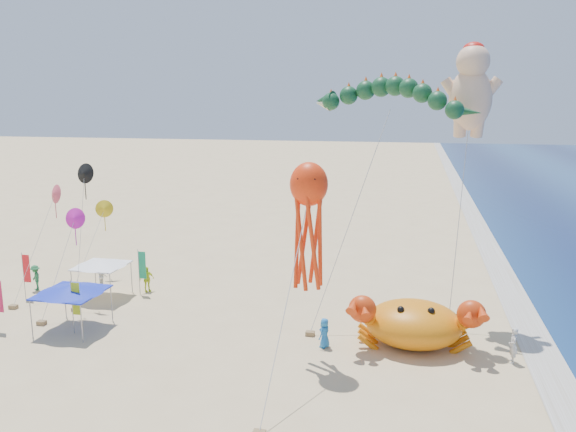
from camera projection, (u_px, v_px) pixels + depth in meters
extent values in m
plane|color=#D1B784|center=(315.00, 338.00, 31.54)|extent=(320.00, 320.00, 0.00)
plane|color=silver|center=(544.00, 358.00, 28.96)|extent=(320.00, 320.00, 0.00)
ellipsoid|color=orange|center=(414.00, 324.00, 30.30)|extent=(5.54, 4.72, 2.48)
sphere|color=red|center=(361.00, 307.00, 29.69)|extent=(1.47, 1.47, 1.47)
sphere|color=black|center=(399.00, 309.00, 29.42)|extent=(0.38, 0.38, 0.38)
sphere|color=red|center=(470.00, 316.00, 28.50)|extent=(1.47, 1.47, 1.47)
sphere|color=black|center=(430.00, 311.00, 29.09)|extent=(0.38, 0.38, 0.38)
cone|color=#103D20|center=(313.00, 100.00, 33.99)|extent=(1.39, 1.02, 1.13)
cylinder|color=#B2B2B2|center=(351.00, 219.00, 32.44)|extent=(3.88, 4.89, 12.43)
cube|color=olive|center=(310.00, 334.00, 31.78)|extent=(0.50, 0.35, 0.25)
ellipsoid|color=#FDC79A|center=(470.00, 99.00, 32.45)|extent=(2.44, 2.01, 3.59)
sphere|color=#FDC79A|center=(473.00, 61.00, 31.82)|extent=(1.88, 1.88, 1.88)
ellipsoid|color=red|center=(474.00, 49.00, 31.80)|extent=(1.22, 1.22, 0.85)
cylinder|color=#B2B2B2|center=(458.00, 226.00, 32.51)|extent=(0.76, 3.11, 11.58)
cube|color=olive|center=(448.00, 330.00, 32.28)|extent=(0.50, 0.35, 0.25)
ellipsoid|color=#FC350D|center=(309.00, 184.00, 27.28)|extent=(1.88, 1.70, 2.17)
cylinder|color=#B2B2B2|center=(287.00, 303.00, 24.78)|extent=(0.60, 7.38, 8.32)
cylinder|color=gray|center=(31.00, 319.00, 31.35)|extent=(0.06, 0.06, 2.20)
cylinder|color=gray|center=(82.00, 324.00, 30.67)|extent=(0.06, 0.06, 2.20)
cylinder|color=gray|center=(65.00, 300.00, 34.36)|extent=(0.06, 0.06, 2.20)
cylinder|color=gray|center=(112.00, 304.00, 33.69)|extent=(0.06, 0.06, 2.20)
cube|color=#1528BF|center=(71.00, 292.00, 32.29)|extent=(3.39, 3.39, 0.08)
cone|color=#1528BF|center=(71.00, 288.00, 32.24)|extent=(3.73, 3.73, 0.45)
cylinder|color=gray|center=(72.00, 287.00, 36.77)|extent=(0.06, 0.06, 2.20)
cylinder|color=gray|center=(111.00, 290.00, 36.17)|extent=(0.06, 0.06, 2.20)
cylinder|color=gray|center=(95.00, 274.00, 39.44)|extent=(0.06, 0.06, 2.20)
cylinder|color=gray|center=(132.00, 277.00, 38.84)|extent=(0.06, 0.06, 2.20)
cube|color=white|center=(101.00, 266.00, 37.58)|extent=(3.03, 3.03, 0.08)
cone|color=white|center=(101.00, 262.00, 37.53)|extent=(3.34, 3.34, 0.45)
cylinder|color=gray|center=(72.00, 307.00, 31.81)|extent=(0.05, 0.05, 3.20)
cube|color=#B0CA17|center=(76.00, 299.00, 31.65)|extent=(0.50, 0.04, 1.90)
cylinder|color=gray|center=(24.00, 275.00, 37.56)|extent=(0.05, 0.05, 3.20)
cube|color=red|center=(27.00, 269.00, 37.40)|extent=(0.50, 0.04, 1.90)
cylinder|color=gray|center=(139.00, 272.00, 38.34)|extent=(0.05, 0.05, 3.20)
cube|color=#199B64|center=(142.00, 265.00, 38.18)|extent=(0.50, 0.04, 1.90)
imported|color=silver|center=(513.00, 345.00, 28.35)|extent=(0.47, 0.69, 1.85)
imported|color=#246E3D|center=(36.00, 278.00, 39.33)|extent=(1.32, 1.28, 1.81)
imported|color=silver|center=(102.00, 276.00, 40.15)|extent=(0.96, 0.95, 1.57)
imported|color=#D4E929|center=(147.00, 279.00, 39.05)|extent=(1.00, 1.08, 1.79)
imported|color=#1F6DB6|center=(324.00, 333.00, 30.15)|extent=(0.80, 0.94, 1.63)
cone|color=black|center=(84.00, 173.00, 35.74)|extent=(1.30, 0.51, 1.32)
cylinder|color=#B2B2B2|center=(79.00, 244.00, 35.10)|extent=(0.55, 3.04, 8.31)
cube|color=olive|center=(74.00, 316.00, 34.44)|extent=(0.50, 0.35, 0.25)
cone|color=gold|center=(104.00, 209.00, 41.83)|extent=(1.30, 0.51, 1.32)
cylinder|color=#B2B2B2|center=(99.00, 247.00, 40.85)|extent=(0.55, 3.04, 4.97)
cube|color=olive|center=(93.00, 287.00, 39.86)|extent=(0.50, 0.35, 0.25)
cone|color=#D317A6|center=(74.00, 218.00, 34.41)|extent=(1.30, 0.51, 1.32)
cylinder|color=#B2B2B2|center=(67.00, 272.00, 33.52)|extent=(0.55, 3.04, 5.76)
cube|color=olive|center=(60.00, 328.00, 32.61)|extent=(0.50, 0.35, 0.25)
cone|color=#CF4556|center=(55.00, 194.00, 38.21)|extent=(1.30, 0.51, 1.32)
cylinder|color=#B2B2B2|center=(48.00, 248.00, 37.40)|extent=(0.55, 3.04, 6.63)
cube|color=olive|center=(41.00, 303.00, 36.57)|extent=(0.50, 0.35, 0.25)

